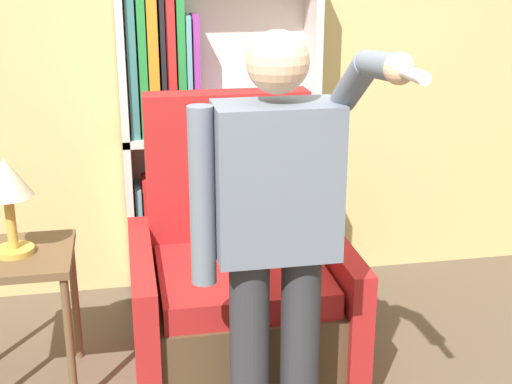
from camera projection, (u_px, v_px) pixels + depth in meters
The scene contains 6 objects.
wall_back at pixel (251, 47), 4.00m from camera, with size 8.00×0.11×2.80m.
bookcase at pixel (195, 141), 3.94m from camera, with size 1.07×0.28×1.89m.
armchair at pixel (238, 290), 3.36m from camera, with size 0.99×0.89×1.29m.
person_standing at pixel (276, 232), 2.54m from camera, with size 0.58×0.78×1.67m.
side_table at pixel (17, 276), 3.13m from camera, with size 0.49×0.49×0.67m.
table_lamp at pixel (7, 185), 2.99m from camera, with size 0.22×0.22×0.43m.
Camera 1 is at (-0.72, -1.95, 1.91)m, focal length 50.00 mm.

